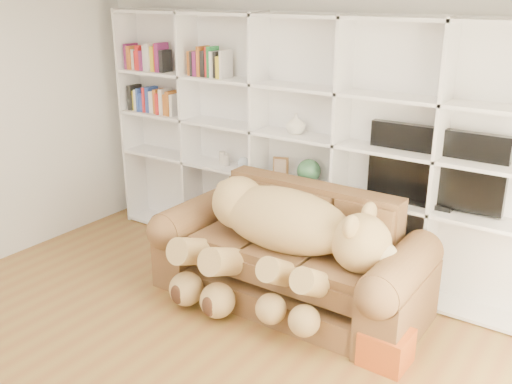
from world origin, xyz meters
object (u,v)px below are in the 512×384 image
Objects in this scene: sofa at (291,261)px; gift_box at (386,347)px; teddy_bear at (278,235)px; tv at (435,168)px.

gift_box is (1.05, -0.39, -0.24)m from sofa.
gift_box is (1.06, -0.20, -0.55)m from teddy_bear.
sofa is at bearing -143.10° from tv.
sofa is 1.31× the size of teddy_bear.
tv is at bearing 36.90° from sofa.
tv is at bearing 95.84° from gift_box.
sofa is 1.15m from gift_box.
tv reaches higher than sofa.
sofa is 2.06× the size of tv.
teddy_bear is 1.58× the size of tv.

